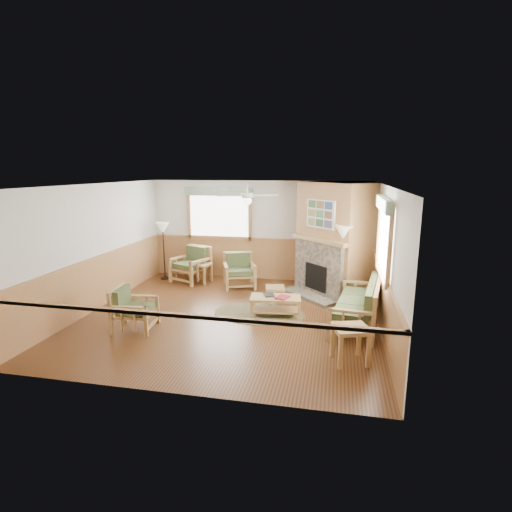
% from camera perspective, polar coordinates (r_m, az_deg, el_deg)
% --- Properties ---
extents(floor, '(6.00, 6.00, 0.01)m').
position_cam_1_polar(floor, '(8.45, -3.65, -8.57)').
color(floor, '#522E16').
rests_on(floor, ground).
extents(ceiling, '(6.00, 6.00, 0.01)m').
position_cam_1_polar(ceiling, '(7.90, -3.93, 10.10)').
color(ceiling, white).
rests_on(ceiling, floor).
extents(wall_back, '(6.00, 0.02, 2.70)m').
position_cam_1_polar(wall_back, '(10.94, 0.36, 3.64)').
color(wall_back, silver).
rests_on(wall_back, floor).
extents(wall_front, '(6.00, 0.02, 2.70)m').
position_cam_1_polar(wall_front, '(5.33, -12.36, -6.07)').
color(wall_front, silver).
rests_on(wall_front, floor).
extents(wall_left, '(0.02, 6.00, 2.70)m').
position_cam_1_polar(wall_left, '(9.31, -21.91, 1.20)').
color(wall_left, silver).
rests_on(wall_left, floor).
extents(wall_right, '(0.02, 6.00, 2.70)m').
position_cam_1_polar(wall_right, '(7.84, 17.89, -0.46)').
color(wall_right, silver).
rests_on(wall_right, floor).
extents(wainscot, '(6.00, 6.00, 1.10)m').
position_cam_1_polar(wainscot, '(8.26, -3.71, -4.97)').
color(wainscot, '#A87545').
rests_on(wainscot, floor).
extents(fireplace, '(3.11, 3.11, 2.70)m').
position_cam_1_polar(fireplace, '(9.80, 11.12, 2.39)').
color(fireplace, '#A87545').
rests_on(fireplace, floor).
extents(window_back, '(1.90, 0.16, 1.50)m').
position_cam_1_polar(window_back, '(11.05, -5.36, 9.83)').
color(window_back, white).
rests_on(window_back, wall_back).
extents(window_right, '(0.16, 1.90, 1.50)m').
position_cam_1_polar(window_right, '(7.47, 18.34, 8.08)').
color(window_right, white).
rests_on(window_right, wall_right).
extents(ceiling_fan, '(1.59, 1.59, 0.36)m').
position_cam_1_polar(ceiling_fan, '(8.11, -1.28, 9.90)').
color(ceiling_fan, white).
rests_on(ceiling_fan, ceiling).
extents(sofa, '(2.08, 1.09, 0.91)m').
position_cam_1_polar(sofa, '(8.05, 14.25, -6.51)').
color(sofa, tan).
rests_on(sofa, floor).
extents(armchair_back_left, '(1.10, 1.10, 0.95)m').
position_cam_1_polar(armchair_back_left, '(10.94, -9.36, -1.21)').
color(armchair_back_left, tan).
rests_on(armchair_back_left, floor).
extents(armchair_back_right, '(0.99, 0.99, 0.87)m').
position_cam_1_polar(armchair_back_right, '(10.31, -2.38, -2.11)').
color(armchair_back_right, tan).
rests_on(armchair_back_right, floor).
extents(armchair_left, '(0.81, 0.81, 0.82)m').
position_cam_1_polar(armchair_left, '(7.99, -16.95, -7.18)').
color(armchair_left, tan).
rests_on(armchair_left, floor).
extents(coffee_table, '(1.09, 0.63, 0.42)m').
position_cam_1_polar(coffee_table, '(8.37, 2.81, -7.19)').
color(coffee_table, tan).
rests_on(coffee_table, floor).
extents(end_table_chairs, '(0.55, 0.53, 0.53)m').
position_cam_1_polar(end_table_chairs, '(10.83, -7.80, -2.43)').
color(end_table_chairs, tan).
rests_on(end_table_chairs, floor).
extents(end_table_sofa, '(0.65, 0.64, 0.59)m').
position_cam_1_polar(end_table_sofa, '(6.62, 13.30, -12.19)').
color(end_table_sofa, tan).
rests_on(end_table_sofa, floor).
extents(footstool, '(0.50, 0.50, 0.37)m').
position_cam_1_polar(footstool, '(9.20, 2.74, -5.51)').
color(footstool, tan).
rests_on(footstool, floor).
extents(braided_rug, '(2.46, 2.46, 0.01)m').
position_cam_1_polar(braided_rug, '(8.55, 0.46, -8.20)').
color(braided_rug, brown).
rests_on(braided_rug, floor).
extents(floor_lamp_left, '(0.40, 0.40, 1.59)m').
position_cam_1_polar(floor_lamp_left, '(11.28, -13.03, 0.73)').
color(floor_lamp_left, black).
rests_on(floor_lamp_left, floor).
extents(floor_lamp_right, '(0.55, 0.55, 1.80)m').
position_cam_1_polar(floor_lamp_right, '(9.10, 12.27, -1.31)').
color(floor_lamp_right, black).
rests_on(floor_lamp_right, floor).
extents(book_red, '(0.30, 0.35, 0.03)m').
position_cam_1_polar(book_red, '(8.23, 3.81, -5.81)').
color(book_red, maroon).
rests_on(book_red, coffee_table).
extents(book_dark, '(0.28, 0.32, 0.03)m').
position_cam_1_polar(book_dark, '(8.39, 1.88, -5.48)').
color(book_dark, black).
rests_on(book_dark, coffee_table).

